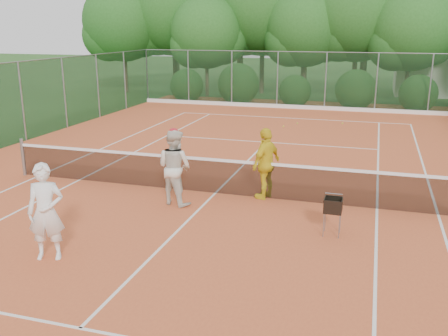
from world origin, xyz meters
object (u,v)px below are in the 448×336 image
(player_white, at_px, (46,212))
(ball_hopper, at_px, (333,206))
(player_yellow, at_px, (266,163))
(player_center_grp, at_px, (175,167))

(player_white, distance_m, ball_hopper, 5.70)
(player_white, bearing_deg, player_yellow, 35.08)
(player_white, height_order, ball_hopper, player_white)
(player_yellow, xyz_separation_m, ball_hopper, (1.85, -1.93, -0.27))
(player_white, distance_m, player_center_grp, 3.71)
(player_center_grp, distance_m, ball_hopper, 4.01)
(player_white, height_order, player_center_grp, player_center_grp)
(player_white, bearing_deg, ball_hopper, 7.66)
(player_center_grp, xyz_separation_m, player_yellow, (2.05, 1.07, -0.03))
(player_white, xyz_separation_m, player_center_grp, (1.12, 3.54, 0.01))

